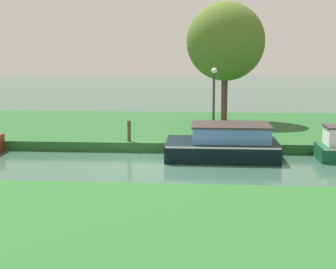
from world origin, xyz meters
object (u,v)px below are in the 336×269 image
(willow_tree_left, at_px, (226,42))
(mooring_post_near, at_px, (129,131))
(black_cruiser, at_px, (224,144))
(lamp_post, at_px, (214,94))

(willow_tree_left, height_order, mooring_post_near, willow_tree_left)
(mooring_post_near, bearing_deg, black_cruiser, -16.29)
(lamp_post, relative_size, mooring_post_near, 3.45)
(willow_tree_left, relative_size, mooring_post_near, 7.12)
(willow_tree_left, xyz_separation_m, lamp_post, (-0.67, -5.14, -2.23))
(black_cruiser, height_order, lamp_post, lamp_post)
(black_cruiser, relative_size, lamp_post, 1.43)
(black_cruiser, xyz_separation_m, lamp_post, (-0.39, 2.14, 1.70))
(willow_tree_left, bearing_deg, mooring_post_near, -123.79)
(black_cruiser, distance_m, willow_tree_left, 8.29)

